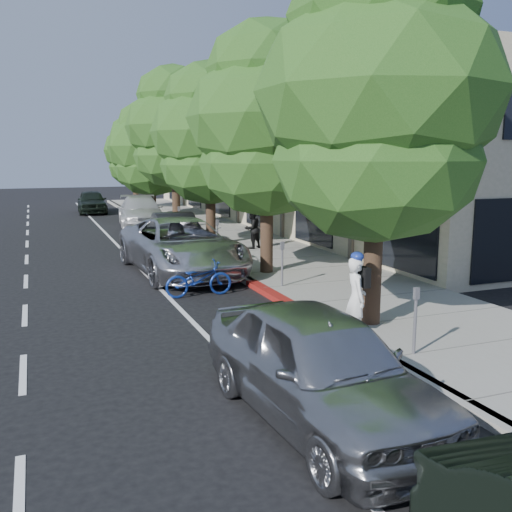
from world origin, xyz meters
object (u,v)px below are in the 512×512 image
street_tree_2 (210,135)px  street_tree_4 (151,148)px  pedestrian (252,229)px  dark_sedan (176,231)px  street_tree_3 (174,129)px  white_pickup (141,212)px  silver_suv (181,246)px  dark_suv_far (92,202)px  bicycle (199,279)px  near_car_a (320,366)px  street_tree_1 (267,122)px  street_tree_5 (134,152)px  cyclist (356,298)px  street_tree_0 (379,98)px

street_tree_2 → street_tree_4: size_ratio=1.05×
pedestrian → dark_sedan: bearing=-61.4°
pedestrian → street_tree_3: bearing=-106.5°
street_tree_3 → pedestrian: (1.22, -7.53, -4.15)m
white_pickup → silver_suv: bearing=-88.1°
white_pickup → dark_suv_far: bearing=107.3°
bicycle → near_car_a: bearing=176.9°
street_tree_4 → white_pickup: size_ratio=1.29×
street_tree_1 → street_tree_5: (0.00, 24.00, -0.73)m
street_tree_1 → dark_suv_far: 23.48m
cyclist → silver_suv: silver_suv is taller
cyclist → street_tree_3: bearing=11.1°
street_tree_2 → dark_sedan: size_ratio=1.69×
street_tree_4 → street_tree_0: bearing=-90.0°
white_pickup → street_tree_2: bearing=-74.2°
street_tree_3 → silver_suv: size_ratio=1.28×
street_tree_0 → white_pickup: (-1.40, 20.28, -4.13)m
street_tree_1 → dark_suv_far: street_tree_1 is taller
street_tree_5 → white_pickup: 10.34m
street_tree_1 → street_tree_2: size_ratio=1.04×
street_tree_4 → near_car_a: size_ratio=1.47×
street_tree_4 → silver_suv: (-2.37, -16.50, -3.33)m
street_tree_3 → silver_suv: bearing=-102.7°
street_tree_3 → cyclist: size_ratio=4.75×
pedestrian → street_tree_2: bearing=-77.0°
near_car_a → pedestrian: size_ratio=3.08×
street_tree_0 → street_tree_1: size_ratio=1.03×
street_tree_2 → street_tree_4: bearing=90.0°
street_tree_0 → street_tree_4: 24.01m
bicycle → cyclist: bearing=-156.5°
silver_suv → dark_suv_far: silver_suv is taller
street_tree_2 → street_tree_4: street_tree_2 is taller
pedestrian → white_pickup: bearing=-100.8°
street_tree_5 → pedestrian: (1.22, -19.53, -3.11)m
pedestrian → cyclist: bearing=54.5°
silver_suv → white_pickup: 12.82m
bicycle → near_car_a: 7.78m
street_tree_5 → bicycle: 26.12m
street_tree_3 → street_tree_5: size_ratio=1.24×
street_tree_3 → dark_sedan: size_ratio=1.85×
street_tree_1 → silver_suv: 4.80m
street_tree_3 → white_pickup: size_ratio=1.48×
street_tree_0 → bicycle: 6.73m
street_tree_2 → street_tree_3: bearing=90.0°
street_tree_1 → dark_sedan: bearing=102.4°
street_tree_0 → street_tree_2: size_ratio=1.08×
bicycle → silver_suv: size_ratio=0.29×
street_tree_2 → street_tree_3: street_tree_3 is taller
street_tree_0 → silver_suv: bearing=107.5°
street_tree_3 → street_tree_2: bearing=-90.0°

